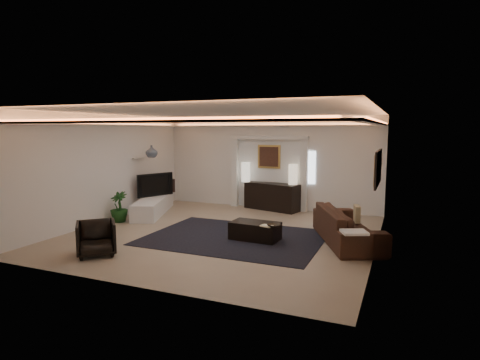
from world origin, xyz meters
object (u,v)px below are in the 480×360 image
at_px(console, 272,197).
at_px(armchair, 96,238).
at_px(sofa, 347,226).
at_px(coffee_table, 255,231).

distance_m(console, armchair, 5.98).
bearing_deg(console, armchair, -92.31).
bearing_deg(sofa, armchair, 98.56).
bearing_deg(coffee_table, armchair, -134.94).
xyz_separation_m(console, sofa, (2.69, -2.84, -0.03)).
height_order(console, armchair, console).
distance_m(console, coffee_table, 3.51).
relative_size(console, coffee_table, 1.61).
height_order(console, sofa, console).
distance_m(coffee_table, armchair, 3.41).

